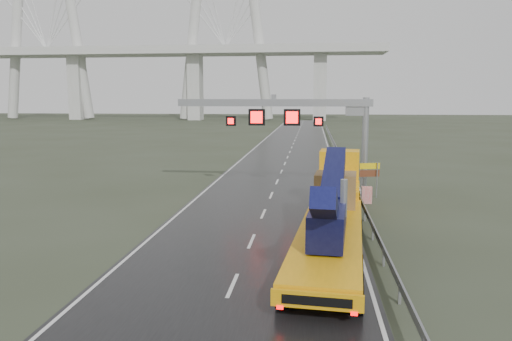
# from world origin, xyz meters

# --- Properties ---
(ground) EXTENTS (400.00, 400.00, 0.00)m
(ground) POSITION_xyz_m (0.00, 0.00, 0.00)
(ground) COLOR #343A28
(ground) RESTS_ON ground
(road) EXTENTS (11.00, 200.00, 0.02)m
(road) POSITION_xyz_m (0.00, 40.00, 0.01)
(road) COLOR black
(road) RESTS_ON ground
(guardrail) EXTENTS (0.20, 140.00, 1.40)m
(guardrail) POSITION_xyz_m (6.10, 30.00, 0.70)
(guardrail) COLOR slate
(guardrail) RESTS_ON ground
(sign_gantry) EXTENTS (14.90, 1.20, 7.42)m
(sign_gantry) POSITION_xyz_m (2.10, 17.99, 5.61)
(sign_gantry) COLOR beige
(sign_gantry) RESTS_ON ground
(heavy_haul_truck) EXTENTS (4.45, 19.44, 4.53)m
(heavy_haul_truck) POSITION_xyz_m (4.17, 6.12, 1.75)
(heavy_haul_truck) COLOR #FFAF0E
(heavy_haul_truck) RESTS_ON ground
(exit_sign_pair) EXTENTS (1.46, 0.46, 2.57)m
(exit_sign_pair) POSITION_xyz_m (7.10, 16.12, 1.80)
(exit_sign_pair) COLOR #989AA0
(exit_sign_pair) RESTS_ON ground
(striped_barrier) EXTENTS (0.71, 0.41, 1.16)m
(striped_barrier) POSITION_xyz_m (6.71, 14.00, 0.58)
(striped_barrier) COLOR red
(striped_barrier) RESTS_ON ground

